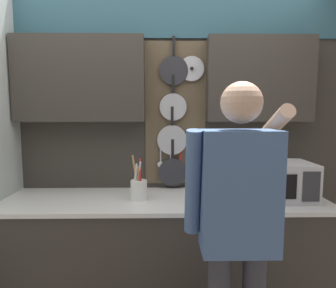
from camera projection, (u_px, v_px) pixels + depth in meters
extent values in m
cube|color=#38332D|center=(165.00, 259.00, 2.24)|extent=(2.31, 0.62, 0.87)
cube|color=white|center=(165.00, 200.00, 2.19)|extent=(2.34, 0.65, 0.03)
cube|color=#38332D|center=(165.00, 144.00, 2.48)|extent=(2.91, 0.04, 2.53)
cube|color=#2D5666|center=(164.00, 10.00, 2.33)|extent=(2.87, 0.02, 0.42)
cube|color=#38332D|center=(80.00, 79.00, 2.31)|extent=(1.00, 0.16, 0.65)
cube|color=#38332D|center=(260.00, 80.00, 2.33)|extent=(0.82, 0.16, 0.65)
cube|color=brown|center=(175.00, 114.00, 2.42)|extent=(0.49, 0.01, 1.15)
cylinder|color=#2D2D33|center=(174.00, 71.00, 2.36)|extent=(0.23, 0.02, 0.23)
cube|color=black|center=(174.00, 46.00, 2.33)|extent=(0.02, 0.02, 0.15)
cylinder|color=#B7B7BC|center=(173.00, 107.00, 2.39)|extent=(0.22, 0.02, 0.22)
cube|color=black|center=(173.00, 84.00, 2.37)|extent=(0.02, 0.02, 0.15)
cylinder|color=#B7B7BC|center=(172.00, 140.00, 2.42)|extent=(0.24, 0.02, 0.24)
cube|color=black|center=(172.00, 116.00, 2.39)|extent=(0.02, 0.02, 0.15)
cylinder|color=#2D2D33|center=(173.00, 172.00, 2.45)|extent=(0.23, 0.02, 0.23)
cube|color=black|center=(173.00, 149.00, 2.42)|extent=(0.02, 0.02, 0.16)
cylinder|color=silver|center=(192.00, 69.00, 2.36)|extent=(0.19, 0.01, 0.19)
sphere|color=black|center=(192.00, 68.00, 2.34)|extent=(0.03, 0.03, 0.03)
cylinder|color=silver|center=(161.00, 152.00, 2.43)|extent=(0.01, 0.01, 0.17)
ellipsoid|color=silver|center=(161.00, 165.00, 2.44)|extent=(0.05, 0.01, 0.05)
cylinder|color=silver|center=(170.00, 155.00, 2.43)|extent=(0.01, 0.01, 0.22)
ellipsoid|color=silver|center=(170.00, 170.00, 2.45)|extent=(0.04, 0.01, 0.03)
cylinder|color=red|center=(180.00, 154.00, 2.43)|extent=(0.01, 0.01, 0.21)
ellipsoid|color=red|center=(180.00, 169.00, 2.45)|extent=(0.06, 0.01, 0.05)
cylinder|color=silver|center=(190.00, 156.00, 2.44)|extent=(0.01, 0.01, 0.23)
ellipsoid|color=silver|center=(190.00, 171.00, 2.45)|extent=(0.04, 0.01, 0.03)
cube|color=silver|center=(274.00, 181.00, 2.16)|extent=(0.53, 0.35, 0.27)
cube|color=black|center=(275.00, 187.00, 1.98)|extent=(0.29, 0.01, 0.17)
cube|color=#333338|center=(311.00, 187.00, 1.99)|extent=(0.12, 0.01, 0.20)
cube|color=brown|center=(226.00, 188.00, 2.16)|extent=(0.12, 0.16, 0.17)
cylinder|color=black|center=(222.00, 171.00, 2.11)|extent=(0.02, 0.03, 0.08)
cylinder|color=black|center=(224.00, 173.00, 2.11)|extent=(0.02, 0.02, 0.06)
cylinder|color=black|center=(226.00, 172.00, 2.11)|extent=(0.02, 0.03, 0.08)
cylinder|color=black|center=(228.00, 173.00, 2.11)|extent=(0.02, 0.03, 0.06)
cylinder|color=black|center=(230.00, 171.00, 2.11)|extent=(0.02, 0.03, 0.08)
cylinder|color=black|center=(232.00, 172.00, 2.11)|extent=(0.02, 0.03, 0.07)
cylinder|color=white|center=(139.00, 190.00, 2.15)|extent=(0.12, 0.12, 0.14)
cylinder|color=red|center=(140.00, 175.00, 2.12)|extent=(0.01, 0.06, 0.25)
cylinder|color=silver|center=(138.00, 177.00, 2.14)|extent=(0.05, 0.05, 0.22)
cylinder|color=tan|center=(135.00, 173.00, 2.15)|extent=(0.05, 0.02, 0.27)
cylinder|color=tan|center=(138.00, 179.00, 2.14)|extent=(0.04, 0.03, 0.19)
cylinder|color=silver|center=(135.00, 178.00, 2.15)|extent=(0.04, 0.02, 0.21)
cylinder|color=silver|center=(136.00, 179.00, 2.13)|extent=(0.04, 0.04, 0.20)
cylinder|color=black|center=(141.00, 175.00, 2.14)|extent=(0.02, 0.05, 0.25)
cylinder|color=tan|center=(138.00, 180.00, 2.14)|extent=(0.02, 0.05, 0.18)
cube|color=#4C6B9E|center=(239.00, 191.00, 1.50)|extent=(0.38, 0.22, 0.62)
sphere|color=#DBAD8E|center=(242.00, 103.00, 1.45)|extent=(0.21, 0.21, 0.21)
cylinder|color=#4C6B9E|center=(193.00, 183.00, 1.52)|extent=(0.08, 0.18, 0.55)
cylinder|color=#DBAD8E|center=(269.00, 131.00, 1.72)|extent=(0.08, 0.53, 0.30)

